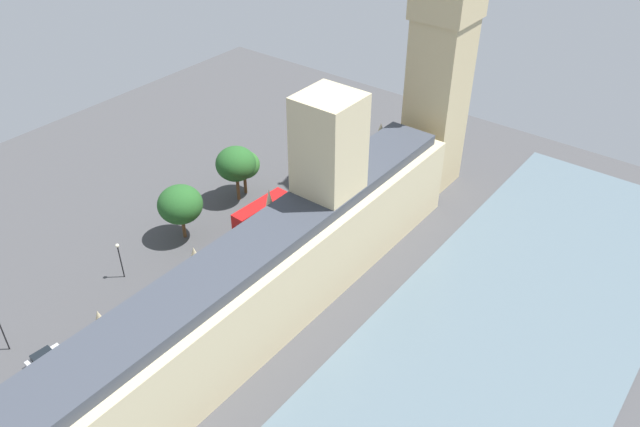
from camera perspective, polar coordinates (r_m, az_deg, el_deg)
name	(u,v)px	position (r m, az deg, el deg)	size (l,w,h in m)	color
ground_plane	(256,312)	(86.67, -5.85, -8.92)	(145.22, 145.22, 0.00)	#424244
river_thames	(442,420)	(75.83, 11.09, -17.95)	(31.12, 130.69, 0.25)	slate
parliament_building	(273,268)	(81.46, -4.28, -4.95)	(10.47, 75.22, 27.54)	#CCBA8E
clock_tower	(446,22)	(103.20, 11.39, 16.73)	(9.35, 9.35, 55.26)	tan
car_dark_green_leading	(302,190)	(108.62, -1.67, 2.11)	(2.16, 4.34, 1.74)	#19472D
double_decker_bus_far_end	(261,214)	(99.98, -5.37, -0.08)	(3.05, 10.61, 4.75)	red
car_yellow_cab_opposite_hall	(205,259)	(94.93, -10.44, -4.09)	(1.84, 4.14, 1.74)	gold
car_black_corner	(155,310)	(88.08, -14.78, -8.50)	(1.93, 4.15, 1.74)	black
car_silver_midblock	(44,357)	(86.42, -23.81, -11.90)	(2.16, 4.54, 1.74)	#B7B7BC
pedestrian_trailing	(294,246)	(96.29, -2.34, -2.94)	(0.63, 0.65, 1.55)	#336B60
plane_tree_near_tower	(180,204)	(97.97, -12.62, 0.81)	(6.95, 6.95, 9.12)	brown
plane_tree_by_river_gate	(236,164)	(105.07, -7.67, 4.50)	(6.74, 6.74, 9.95)	brown
plane_tree_kerbside	(244,165)	(107.48, -6.97, 4.43)	(5.53, 5.53, 8.01)	brown
street_lamp_under_trees	(119,254)	(93.41, -17.82, -3.53)	(0.56, 0.56, 6.02)	black
street_lamp_slot_10	(0,325)	(87.84, -27.15, -9.00)	(0.56, 0.56, 6.17)	black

